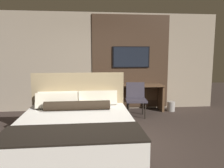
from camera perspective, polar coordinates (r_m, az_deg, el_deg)
name	(u,v)px	position (r m, az deg, el deg)	size (l,w,h in m)	color
ground_plane	(100,144)	(4.11, -3.03, -15.47)	(16.00, 16.00, 0.00)	#332823
wall_back_tv_panel	(100,62)	(6.38, -3.14, 5.76)	(7.20, 0.09, 2.80)	gray
bed	(76,132)	(3.70, -9.35, -12.24)	(1.84, 2.17, 1.25)	#33281E
desk	(132,93)	(6.31, 5.25, -2.40)	(1.76, 0.52, 0.76)	brown
tv	(131,57)	(6.41, 5.00, 7.04)	(1.09, 0.04, 0.61)	black
desk_chair	(136,96)	(5.80, 6.21, -3.23)	(0.58, 0.57, 0.88)	#38333D
vase_tall	(118,80)	(6.26, 1.58, 0.99)	(0.09, 0.09, 0.25)	#333338
waste_bin	(171,106)	(6.52, 15.14, -5.64)	(0.22, 0.22, 0.28)	gray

